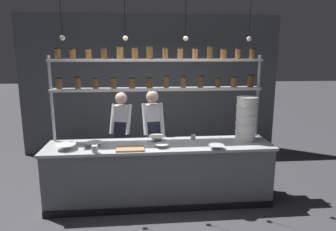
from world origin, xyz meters
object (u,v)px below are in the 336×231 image
(prep_bowl_near_left, at_px, (216,147))
(prep_bowl_center_back, at_px, (66,147))
(serving_cup_by_board, at_px, (193,137))
(cutting_board, at_px, (130,149))
(prep_bowl_center_front, at_px, (157,138))
(chef_left, at_px, (122,132))
(container_stack, at_px, (246,119))
(serving_cup_front, at_px, (95,149))
(prep_bowl_far_left, at_px, (94,145))
(chef_center, at_px, (153,131))
(prep_bowl_near_right, at_px, (162,146))
(spice_shelf_unit, at_px, (158,76))

(prep_bowl_near_left, distance_m, prep_bowl_center_back, 2.14)
(prep_bowl_near_left, bearing_deg, serving_cup_by_board, 117.15)
(cutting_board, relative_size, prep_bowl_center_front, 1.43)
(chef_left, distance_m, container_stack, 2.11)
(container_stack, xyz_separation_m, serving_cup_front, (-2.27, -0.40, -0.29))
(prep_bowl_center_front, distance_m, prep_bowl_far_left, 0.96)
(chef_center, distance_m, prep_bowl_center_front, 0.46)
(prep_bowl_center_back, bearing_deg, prep_bowl_near_right, -1.45)
(container_stack, bearing_deg, serving_cup_front, -169.91)
(chef_left, relative_size, prep_bowl_near_right, 8.42)
(chef_center, bearing_deg, prep_bowl_center_front, -93.43)
(cutting_board, distance_m, prep_bowl_center_front, 0.57)
(cutting_board, xyz_separation_m, serving_cup_by_board, (0.97, 0.39, 0.03))
(prep_bowl_center_front, xyz_separation_m, prep_bowl_center_back, (-1.31, -0.32, 0.00))
(prep_bowl_center_front, distance_m, prep_bowl_near_right, 0.36)
(serving_cup_front, height_order, serving_cup_by_board, serving_cup_front)
(container_stack, bearing_deg, serving_cup_by_board, 173.98)
(spice_shelf_unit, distance_m, chef_left, 1.25)
(prep_bowl_near_right, height_order, prep_bowl_far_left, prep_bowl_far_left)
(cutting_board, bearing_deg, chef_left, 99.61)
(chef_center, height_order, prep_bowl_center_front, chef_center)
(prep_bowl_near_right, xyz_separation_m, prep_bowl_far_left, (-0.98, 0.13, 0.01))
(cutting_board, height_order, prep_bowl_center_front, prep_bowl_center_front)
(container_stack, xyz_separation_m, prep_bowl_near_right, (-1.34, -0.26, -0.32))
(cutting_board, height_order, prep_bowl_far_left, prep_bowl_far_left)
(prep_bowl_center_front, bearing_deg, spice_shelf_unit, 76.58)
(prep_bowl_near_right, xyz_separation_m, serving_cup_by_board, (0.52, 0.34, 0.02))
(prep_bowl_center_back, bearing_deg, chef_center, 31.38)
(chef_left, xyz_separation_m, cutting_board, (0.17, -1.01, 0.01))
(container_stack, distance_m, prep_bowl_near_right, 1.40)
(container_stack, height_order, cutting_board, container_stack)
(chef_center, height_order, prep_bowl_near_right, chef_center)
(prep_bowl_near_left, bearing_deg, prep_bowl_far_left, 171.09)
(prep_bowl_near_right, bearing_deg, cutting_board, -173.75)
(chef_left, height_order, prep_bowl_near_right, chef_left)
(chef_center, xyz_separation_m, prep_bowl_far_left, (-0.89, -0.68, 0.00))
(chef_center, distance_m, serving_cup_by_board, 0.77)
(spice_shelf_unit, distance_m, prep_bowl_near_left, 1.40)
(container_stack, relative_size, serving_cup_front, 6.63)
(chef_center, distance_m, serving_cup_front, 1.27)
(prep_bowl_near_left, relative_size, serving_cup_front, 2.15)
(prep_bowl_center_back, relative_size, serving_cup_front, 2.74)
(spice_shelf_unit, distance_m, prep_bowl_far_left, 1.41)
(container_stack, distance_m, serving_cup_by_board, 0.87)
(prep_bowl_near_left, xyz_separation_m, prep_bowl_far_left, (-1.75, 0.27, 0.00))
(prep_bowl_center_front, xyz_separation_m, serving_cup_by_board, (0.57, -0.01, 0.00))
(spice_shelf_unit, relative_size, container_stack, 4.77)
(prep_bowl_near_left, xyz_separation_m, prep_bowl_center_back, (-2.14, 0.18, 0.01))
(container_stack, distance_m, cutting_board, 1.84)
(prep_bowl_near_left, bearing_deg, chef_left, 141.62)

